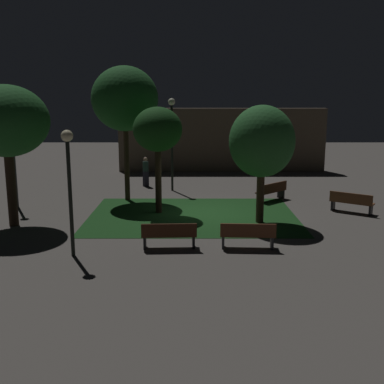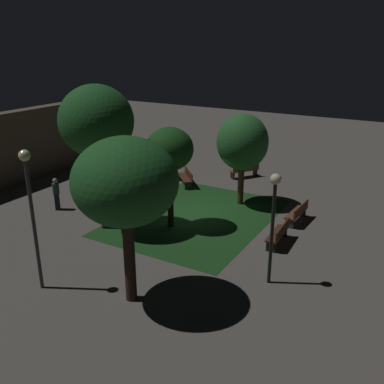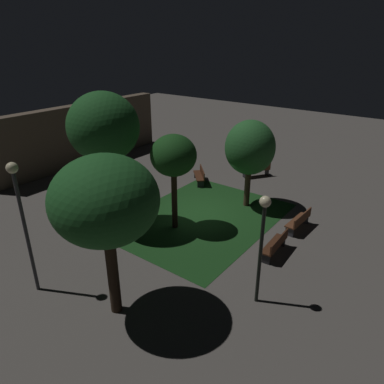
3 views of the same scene
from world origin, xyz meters
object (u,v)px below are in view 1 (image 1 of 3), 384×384
Objects in this scene: bench_lawn_edge at (170,234)px; lamp_post_plaza_west at (173,129)px; bench_by_lamp at (273,191)px; pedestrian at (146,171)px; lamp_post_path_center at (13,135)px; tree_left_canopy at (158,131)px; bench_near_trees at (249,235)px; bench_corner at (352,202)px; tree_right_canopy at (126,99)px; lamp_post_plaza_east at (70,170)px; tree_near_wall at (7,122)px; tree_back_right at (263,142)px.

lamp_post_plaza_west is at bearing 91.74° from bench_lawn_edge.
pedestrian is (-6.36, 3.59, 0.37)m from bench_by_lamp.
lamp_post_path_center reaches higher than bench_by_lamp.
lamp_post_path_center is at bearing 170.77° from tree_left_canopy.
bench_near_trees is 6.89m from bench_corner.
tree_right_canopy is at bearing 16.35° from lamp_post_path_center.
lamp_post_path_center is 1.22× the size of lamp_post_plaza_east.
tree_near_wall is 1.11× the size of lamp_post_path_center.
bench_lawn_edge is at bearing -136.63° from tree_back_right.
tree_right_canopy is at bearing 107.91° from bench_lawn_edge.
lamp_post_path_center is (-14.66, 1.07, 2.75)m from bench_corner.
tree_back_right is at bearing 31.47° from lamp_post_plaza_east.
bench_lawn_edge is 0.38× the size of lamp_post_plaza_west.
bench_lawn_edge is 1.00× the size of bench_near_trees.
pedestrian is (1.18, 11.37, -1.88)m from lamp_post_plaza_east.
lamp_post_path_center is 7.75m from lamp_post_plaza_west.
tree_right_canopy reaches higher than pedestrian.
tree_back_right is 0.96× the size of lamp_post_path_center.
tree_right_canopy is at bearing 124.20° from tree_left_canopy.
tree_left_canopy reaches higher than pedestrian.
tree_left_canopy is at bearing -94.71° from lamp_post_plaza_west.
pedestrian reaches higher than bench_by_lamp.
bench_by_lamp is 0.42× the size of lamp_post_plaza_east.
bench_near_trees is 1.04× the size of bench_corner.
bench_by_lamp is 12.04m from tree_near_wall.
lamp_post_path_center is at bearing 148.92° from bench_near_trees.
bench_corner is (4.98, 4.76, 0.00)m from bench_near_trees.
bench_lawn_edge is at bearing -180.00° from bench_near_trees.
tree_near_wall is at bearing 162.15° from bench_near_trees.
tree_left_canopy is (-8.22, 0.03, 3.01)m from bench_corner.
bench_near_trees is (2.57, 0.00, 0.00)m from bench_lawn_edge.
tree_near_wall is 3.27m from lamp_post_path_center.
bench_near_trees is 7.37m from bench_by_lamp.
lamp_post_plaza_east reaches higher than bench_corner.
bench_by_lamp is at bearing 57.24° from bench_lawn_edge.
bench_lawn_edge is 0.38× the size of lamp_post_path_center.
bench_lawn_edge is 0.46× the size of lamp_post_plaza_east.
bench_corner is at bearing -32.34° from pedestrian.
bench_lawn_edge is 9.90m from lamp_post_plaza_west.
pedestrian is at bearing 42.31° from lamp_post_path_center.
tree_near_wall is at bearing -171.85° from bench_corner.
lamp_post_plaza_west reaches higher than lamp_post_plaza_east.
tree_near_wall is (-6.14, 2.80, 3.48)m from bench_lawn_edge.
lamp_post_plaza_east is (-2.30, -5.48, -0.77)m from tree_left_canopy.
bench_near_trees is at bearing -73.26° from lamp_post_plaza_west.
bench_near_trees is at bearing 0.00° from bench_lawn_edge.
tree_near_wall is 9.52m from pedestrian.
bench_by_lamp and bench_corner have the same top height.
tree_left_canopy is at bearing 20.01° from tree_near_wall.
bench_lawn_edge is 0.29× the size of tree_right_canopy.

